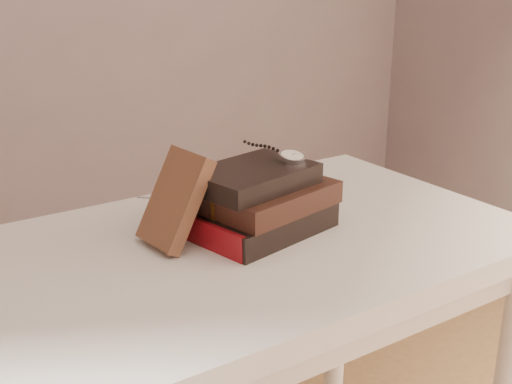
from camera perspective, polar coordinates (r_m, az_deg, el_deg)
table at (r=1.17m, az=-1.35°, el=-8.29°), size 1.00×0.60×0.75m
book_stack at (r=1.15m, az=0.47°, el=-0.82°), size 0.27×0.21×0.12m
journal at (r=1.10m, az=-6.99°, el=-0.66°), size 0.11×0.11×0.16m
pocket_watch at (r=1.17m, az=2.90°, el=3.13°), size 0.06×0.15×0.02m
eyeglasses at (r=1.15m, az=-5.38°, el=-0.32°), size 0.12×0.13×0.05m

